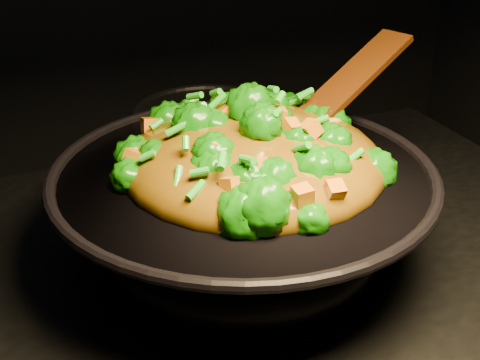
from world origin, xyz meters
name	(u,v)px	position (x,y,z in m)	size (l,w,h in m)	color
wok	(243,218)	(0.06, 0.07, 0.97)	(0.47, 0.47, 0.13)	black
stir_fry	(253,125)	(0.08, 0.08, 1.09)	(0.33, 0.33, 0.11)	#146907
spatula	(327,103)	(0.20, 0.12, 1.09)	(0.33, 0.05, 0.01)	#311305
back_pot	(208,147)	(0.10, 0.30, 0.96)	(0.22, 0.22, 0.13)	black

